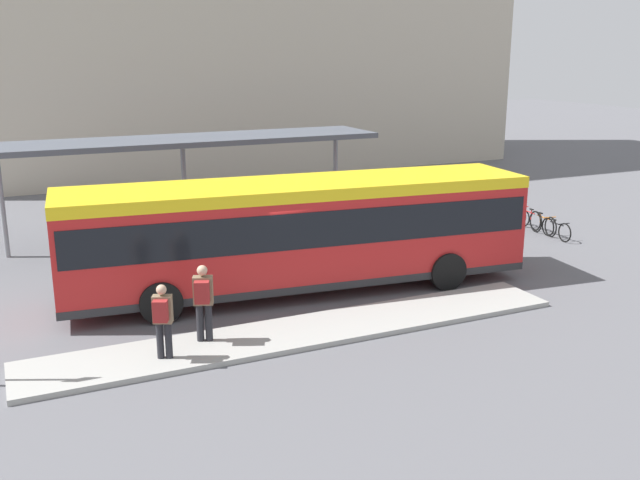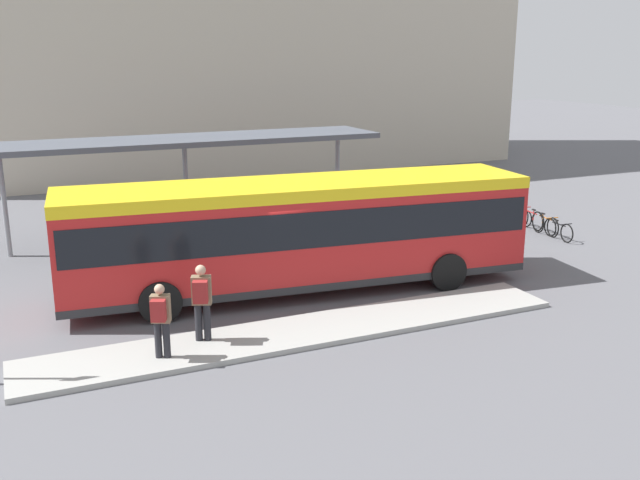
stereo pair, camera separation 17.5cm
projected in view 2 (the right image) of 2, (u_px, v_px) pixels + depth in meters
ground_plane at (299, 290)px, 19.20m from camera, size 120.00×120.00×0.00m
curb_island at (305, 331)px, 16.20m from camera, size 12.59×1.80×0.12m
city_bus at (299, 227)px, 18.75m from camera, size 12.45×3.76×2.96m
pedestrian_waiting at (202, 298)px, 15.28m from camera, size 0.50×0.53×1.71m
pedestrian_companion at (161, 317)px, 14.43m from camera, size 0.47×0.50×1.58m
bicycle_black at (558, 230)px, 24.30m from camera, size 0.48×1.54×0.66m
bicycle_orange at (545, 224)px, 25.02m from camera, size 0.48×1.66×0.72m
bicycle_red at (530, 219)px, 25.71m from camera, size 0.48×1.79×0.78m
bicycle_green at (517, 215)px, 26.42m from camera, size 0.48×1.58×0.68m
station_shelter at (184, 142)px, 23.78m from camera, size 13.39×2.78×3.44m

